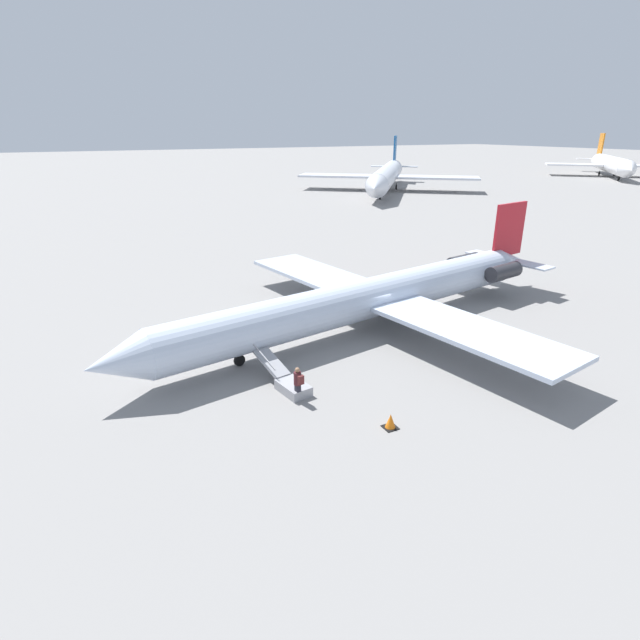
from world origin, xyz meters
name	(u,v)px	position (x,y,z in m)	size (l,w,h in m)	color
ground_plane	(364,328)	(0.00, 0.00, 0.00)	(600.00, 600.00, 0.00)	gray
airplane_main	(376,296)	(-0.98, -0.15, 2.03)	(34.10, 26.36, 6.80)	silver
airplane_far_right	(611,164)	(-116.97, -61.44, 3.23)	(34.39, 34.24, 10.82)	white
airplane_far_center	(387,175)	(-45.15, -62.14, 3.13)	(35.74, 40.78, 10.51)	silver
boarding_stairs	(289,383)	(7.68, 5.08, 0.37)	(1.64, 4.12, 1.69)	#99999E
passenger	(298,382)	(7.74, 6.31, 1.00)	(0.37, 0.56, 1.74)	#23232D
traffic_cone_near_stairs	(390,421)	(5.20, 10.26, 0.31)	(0.61, 0.61, 0.67)	black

